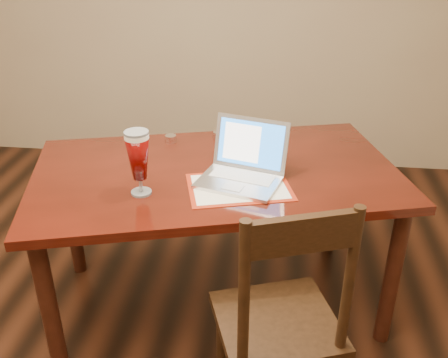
# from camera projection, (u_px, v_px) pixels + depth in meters

# --- Properties ---
(dining_table) EXTENTS (1.96, 1.42, 1.12)m
(dining_table) POSITION_uv_depth(u_px,v_px,m) (215.00, 186.00, 2.46)
(dining_table) COLOR #431009
(dining_table) RESTS_ON ground
(dining_chair) EXTENTS (0.59, 0.57, 1.10)m
(dining_chair) POSITION_uv_depth(u_px,v_px,m) (280.00, 323.00, 1.93)
(dining_chair) COLOR black
(dining_chair) RESTS_ON ground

